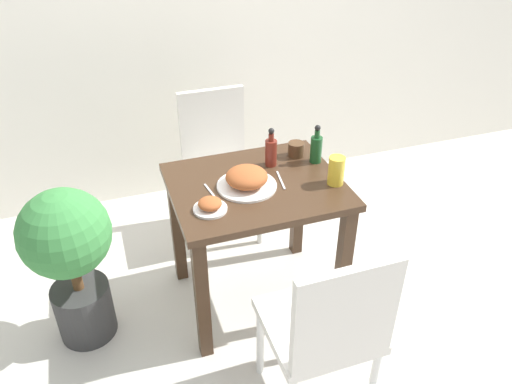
# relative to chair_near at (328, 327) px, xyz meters

# --- Properties ---
(ground_plane) EXTENTS (16.00, 16.00, 0.00)m
(ground_plane) POSITION_rel_chair_near_xyz_m (-0.04, 0.74, -0.51)
(ground_plane) COLOR beige
(wall_back) EXTENTS (8.00, 0.05, 2.60)m
(wall_back) POSITION_rel_chair_near_xyz_m (-0.04, 1.98, 0.79)
(wall_back) COLOR white
(wall_back) RESTS_ON ground_plane
(dining_table) EXTENTS (0.81, 0.67, 0.73)m
(dining_table) POSITION_rel_chair_near_xyz_m (-0.04, 0.74, 0.08)
(dining_table) COLOR #3D2819
(dining_table) RESTS_ON ground_plane
(chair_near) EXTENTS (0.42, 0.42, 0.90)m
(chair_near) POSITION_rel_chair_near_xyz_m (0.00, 0.00, 0.00)
(chair_near) COLOR silver
(chair_near) RESTS_ON ground_plane
(chair_far) EXTENTS (0.42, 0.42, 0.90)m
(chair_far) POSITION_rel_chair_near_xyz_m (-0.04, 1.43, 0.00)
(chair_far) COLOR silver
(chair_far) RESTS_ON ground_plane
(food_plate) EXTENTS (0.28, 0.28, 0.10)m
(food_plate) POSITION_rel_chair_near_xyz_m (-0.09, 0.72, 0.26)
(food_plate) COLOR white
(food_plate) RESTS_ON dining_table
(side_plate) EXTENTS (0.15, 0.15, 0.06)m
(side_plate) POSITION_rel_chair_near_xyz_m (-0.30, 0.59, 0.24)
(side_plate) COLOR white
(side_plate) RESTS_ON dining_table
(drink_cup) EXTENTS (0.08, 0.08, 0.07)m
(drink_cup) POSITION_rel_chair_near_xyz_m (0.25, 0.92, 0.26)
(drink_cup) COLOR #4C331E
(drink_cup) RESTS_ON dining_table
(juice_glass) EXTENTS (0.08, 0.08, 0.14)m
(juice_glass) POSITION_rel_chair_near_xyz_m (0.32, 0.61, 0.29)
(juice_glass) COLOR gold
(juice_glass) RESTS_ON dining_table
(sauce_bottle) EXTENTS (0.06, 0.06, 0.20)m
(sauce_bottle) POSITION_rel_chair_near_xyz_m (0.32, 0.84, 0.30)
(sauce_bottle) COLOR #194C23
(sauce_bottle) RESTS_ON dining_table
(condiment_bottle) EXTENTS (0.06, 0.06, 0.20)m
(condiment_bottle) POSITION_rel_chair_near_xyz_m (0.09, 0.88, 0.30)
(condiment_bottle) COLOR maroon
(condiment_bottle) RESTS_ON dining_table
(fork_utensil) EXTENTS (0.03, 0.17, 0.00)m
(fork_utensil) POSITION_rel_chair_near_xyz_m (-0.26, 0.72, 0.22)
(fork_utensil) COLOR silver
(fork_utensil) RESTS_ON dining_table
(spoon_utensil) EXTENTS (0.03, 0.16, 0.00)m
(spoon_utensil) POSITION_rel_chair_near_xyz_m (0.08, 0.72, 0.22)
(spoon_utensil) COLOR silver
(spoon_utensil) RESTS_ON dining_table
(potted_plant_left) EXTENTS (0.41, 0.41, 0.83)m
(potted_plant_left) POSITION_rel_chair_near_xyz_m (-0.92, 0.77, -0.00)
(potted_plant_left) COLOR #333333
(potted_plant_left) RESTS_ON ground_plane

